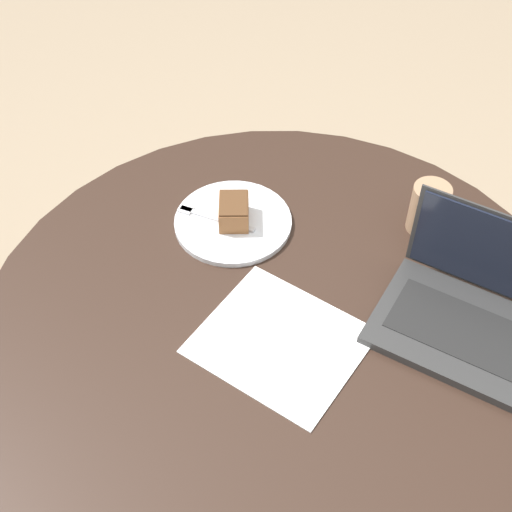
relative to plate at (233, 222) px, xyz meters
name	(u,v)px	position (x,y,z in m)	size (l,w,h in m)	color
ground_plane	(274,495)	(-0.26, 0.09, -0.77)	(12.00, 12.00, 0.00)	gray
dining_table	(279,375)	(-0.26, 0.09, -0.19)	(1.14, 1.14, 0.76)	black
paper_document	(280,342)	(-0.29, 0.12, 0.00)	(0.34, 0.31, 0.00)	white
plate	(233,222)	(0.00, 0.00, 0.00)	(0.25, 0.25, 0.01)	silver
cake_slice	(234,211)	(0.00, 0.00, 0.03)	(0.10, 0.10, 0.05)	brown
fork	(209,216)	(0.04, 0.03, 0.01)	(0.16, 0.09, 0.00)	silver
coffee_glass	(428,209)	(-0.26, -0.30, 0.05)	(0.08, 0.08, 0.11)	#997556
laptop	(467,311)	(-0.48, -0.17, 0.03)	(0.36, 0.32, 0.21)	#2D2D2D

